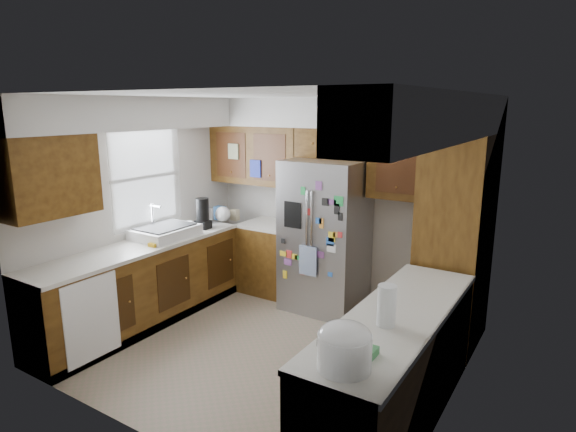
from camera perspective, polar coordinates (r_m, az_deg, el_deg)
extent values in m
plane|color=gray|center=(5.09, -2.38, -15.25)|extent=(3.60, 3.60, 0.00)
cube|color=beige|center=(5.99, 6.26, 1.74)|extent=(3.60, 0.04, 2.50)
cube|color=beige|center=(5.83, -17.21, 0.93)|extent=(0.04, 3.20, 2.50)
cube|color=beige|center=(3.93, 19.63, -4.91)|extent=(0.04, 3.20, 2.50)
cube|color=beige|center=(3.50, -17.75, -6.95)|extent=(3.60, 0.04, 2.50)
cube|color=white|center=(4.49, -2.69, 14.27)|extent=(3.60, 3.20, 0.02)
cube|color=silver|center=(5.70, 5.66, 12.07)|extent=(3.60, 0.38, 0.35)
cube|color=silver|center=(5.57, -16.65, 11.59)|extent=(0.38, 3.20, 0.35)
cube|color=silver|center=(3.80, 18.04, 11.12)|extent=(0.38, 3.20, 0.35)
cube|color=#3F240C|center=(6.34, -3.62, 7.21)|extent=(1.33, 0.34, 0.75)
cube|color=#3F240C|center=(5.35, 16.60, 5.63)|extent=(1.33, 0.34, 0.75)
cube|color=#3F240C|center=(4.95, -26.45, 4.27)|extent=(0.34, 0.85, 0.75)
cube|color=white|center=(5.83, -16.62, 4.46)|extent=(0.02, 0.90, 1.05)
cube|color=white|center=(5.80, -16.37, 4.43)|extent=(0.01, 1.02, 1.15)
cube|color=#1D2DAB|center=(6.15, -3.89, 5.62)|extent=(0.16, 0.02, 0.22)
cube|color=beige|center=(6.34, -6.49, 7.61)|extent=(0.16, 0.02, 0.20)
cube|color=#3F240C|center=(5.65, -16.97, -8.02)|extent=(0.60, 2.60, 0.88)
cube|color=#3F240C|center=(6.34, -1.86, -5.12)|extent=(0.75, 0.60, 0.88)
cube|color=silver|center=(5.50, -17.29, -3.54)|extent=(0.63, 2.60, 0.04)
cube|color=silver|center=(6.21, -1.90, -1.09)|extent=(0.75, 0.60, 0.04)
cube|color=black|center=(5.79, -16.72, -11.63)|extent=(0.60, 2.60, 0.10)
cube|color=white|center=(4.94, -22.19, -11.28)|extent=(0.01, 0.58, 0.80)
cube|color=#3F240C|center=(3.91, 12.54, -17.57)|extent=(0.60, 2.25, 0.88)
cube|color=silver|center=(3.70, 12.89, -11.41)|extent=(0.63, 2.25, 0.04)
cube|color=black|center=(4.12, 12.25, -22.26)|extent=(0.60, 2.25, 0.10)
cube|color=#3F240C|center=(5.12, 19.15, -2.84)|extent=(0.60, 0.90, 2.15)
cube|color=#939398|center=(5.72, 4.42, -2.35)|extent=(0.90, 0.75, 1.80)
cylinder|color=silver|center=(5.37, 2.21, -1.69)|extent=(0.02, 0.02, 0.90)
cylinder|color=silver|center=(5.34, 2.76, -1.78)|extent=(0.02, 0.02, 0.90)
cube|color=black|center=(5.44, 0.54, 0.13)|extent=(0.22, 0.01, 0.30)
cube|color=silver|center=(5.44, 2.37, -5.34)|extent=(0.22, 0.01, 0.34)
cube|color=green|center=(5.55, 1.69, -6.49)|extent=(0.07, 0.00, 0.08)
cube|color=#8C4C99|center=(5.62, -0.03, -5.48)|extent=(0.10, 0.00, 0.07)
cube|color=black|center=(5.14, 5.80, 0.83)|extent=(0.06, 0.00, 0.12)
cube|color=white|center=(5.28, 5.15, -3.83)|extent=(0.11, 0.00, 0.09)
cube|color=black|center=(5.14, 6.20, -0.08)|extent=(0.05, 0.00, 0.09)
cube|color=orange|center=(5.21, 5.63, -2.22)|extent=(0.05, 0.00, 0.06)
cube|color=black|center=(5.19, 4.45, 1.67)|extent=(0.09, 0.00, 0.08)
cube|color=yellow|center=(5.62, -0.55, -4.49)|extent=(0.10, 0.00, 0.06)
cube|color=orange|center=(5.27, 3.97, -0.87)|extent=(0.05, 0.00, 0.11)
cube|color=yellow|center=(5.69, -0.37, -6.96)|extent=(0.06, 0.00, 0.10)
cube|color=green|center=(5.12, 6.00, 1.76)|extent=(0.11, 0.00, 0.11)
cube|color=red|center=(5.19, 6.17, -2.24)|extent=(0.05, 0.00, 0.06)
cube|color=green|center=(5.31, 1.77, 3.00)|extent=(0.06, 0.00, 0.09)
cube|color=red|center=(5.32, 2.47, 0.49)|extent=(0.06, 0.00, 0.08)
cube|color=yellow|center=(5.24, 5.20, -2.49)|extent=(0.08, 0.00, 0.11)
cube|color=yellow|center=(5.55, 0.76, -4.85)|extent=(0.08, 0.00, 0.06)
cube|color=#8C4C99|center=(5.16, 5.22, 1.64)|extent=(0.10, 0.00, 0.06)
cube|color=green|center=(5.53, 1.22, -4.98)|extent=(0.09, 0.00, 0.05)
cube|color=blue|center=(5.28, 3.65, -0.58)|extent=(0.07, 0.00, 0.07)
cube|color=red|center=(5.58, 0.12, -4.56)|extent=(0.08, 0.00, 0.09)
cube|color=blue|center=(5.26, 5.01, -3.06)|extent=(0.10, 0.00, 0.09)
cube|color=#8C4C99|center=(5.20, 3.65, 3.61)|extent=(0.08, 0.00, 0.10)
cube|color=blue|center=(5.38, 5.00, -6.93)|extent=(0.06, 0.00, 0.05)
cube|color=black|center=(5.58, -0.61, -2.98)|extent=(0.05, 0.00, 0.06)
cube|color=#8C4C99|center=(5.37, 3.79, -4.60)|extent=(0.11, 0.00, 0.07)
cube|color=red|center=(5.55, 1.72, -6.55)|extent=(0.07, 0.00, 0.08)
cube|color=#3F240C|center=(5.74, 5.68, 8.58)|extent=(0.96, 0.34, 0.35)
sphere|color=#1A42B6|center=(5.80, 3.29, 11.68)|extent=(0.26, 0.26, 0.26)
cylinder|color=black|center=(5.57, 7.99, 10.92)|extent=(0.25, 0.25, 0.14)
ellipsoid|color=#333338|center=(5.57, 8.02, 11.65)|extent=(0.23, 0.23, 0.10)
cube|color=white|center=(5.74, -14.32, -1.86)|extent=(0.52, 0.70, 0.12)
cube|color=black|center=(5.72, -14.35, -1.23)|extent=(0.44, 0.60, 0.02)
cylinder|color=silver|center=(5.84, -15.76, -0.06)|extent=(0.02, 0.02, 0.30)
cylinder|color=silver|center=(5.77, -15.44, 1.13)|extent=(0.16, 0.02, 0.02)
cube|color=gold|center=(5.43, -15.24, -3.18)|extent=(0.10, 0.18, 0.04)
cube|color=black|center=(6.05, -10.03, -0.99)|extent=(0.18, 0.14, 0.10)
cylinder|color=black|center=(6.01, -10.10, 0.77)|extent=(0.16, 0.16, 0.28)
cylinder|color=#939398|center=(6.29, -9.52, 0.03)|extent=(0.14, 0.14, 0.20)
sphere|color=white|center=(6.35, -7.74, 0.22)|extent=(0.20, 0.20, 0.20)
cube|color=#3F72B2|center=(6.46, -8.07, 0.34)|extent=(0.14, 0.10, 0.18)
cube|color=#BFB28C|center=(6.42, -6.32, 0.13)|extent=(0.10, 0.08, 0.14)
cylinder|color=white|center=(6.00, -11.65, -1.12)|extent=(0.08, 0.08, 0.11)
cylinder|color=white|center=(2.89, 6.71, -15.69)|extent=(0.32, 0.32, 0.21)
ellipsoid|color=white|center=(2.84, 6.76, -13.82)|extent=(0.31, 0.31, 0.14)
cube|color=black|center=(2.94, 4.04, -14.65)|extent=(0.04, 0.06, 0.04)
cylinder|color=white|center=(3.42, 11.62, -10.36)|extent=(0.13, 0.13, 0.29)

